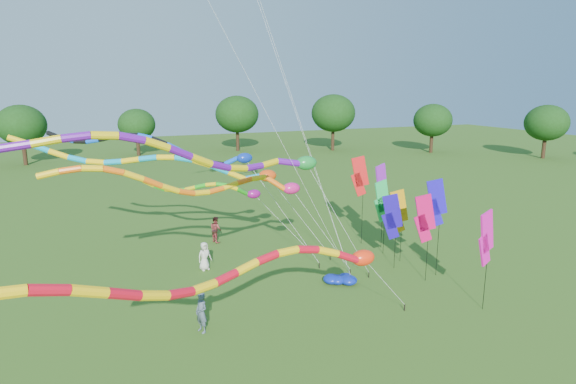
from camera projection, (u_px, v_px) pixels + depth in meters
name	position (u px, v px, depth m)	size (l,w,h in m)	color
ground	(347.00, 328.00, 19.56)	(160.00, 160.00, 0.00)	#285115
tree_ring	(508.00, 198.00, 17.50)	(119.06, 121.21, 9.72)	#382314
tube_kite_red	(267.00, 268.00, 15.49)	(14.26, 5.22, 6.17)	black
tube_kite_orange	(214.00, 184.00, 20.35)	(13.60, 2.11, 7.39)	black
tube_kite_purple	(211.00, 157.00, 18.47)	(15.87, 3.04, 8.80)	black
tube_kite_blue	(171.00, 149.00, 24.11)	(12.67, 5.28, 7.94)	black
tube_kite_cyan	(177.00, 165.00, 24.50)	(15.39, 3.96, 7.82)	black
tube_kite_green	(200.00, 187.00, 26.73)	(10.95, 3.03, 5.90)	black
banner_pole_violet	(381.00, 185.00, 28.29)	(1.13, 0.43, 5.21)	black
banner_pole_blue_a	(392.00, 217.00, 25.37)	(1.09, 0.55, 4.13)	black
banner_pole_green	(382.00, 201.00, 27.47)	(1.16, 0.20, 4.45)	black
banner_pole_magenta_a	(486.00, 238.00, 20.38)	(1.14, 0.39, 4.57)	black
banner_pole_magenta_b	(425.00, 219.00, 23.58)	(1.14, 0.40, 4.52)	black
banner_pole_blue_b	(436.00, 203.00, 24.18)	(1.12, 0.45, 5.13)	black
banner_pole_red	(360.00, 177.00, 29.06)	(1.15, 0.36, 5.53)	black
banner_pole_orange	(398.00, 211.00, 26.37)	(1.16, 0.29, 4.14)	black
blue_nylon_heap	(340.00, 280.00, 23.84)	(1.61, 1.27, 0.49)	#0B2198
person_a	(204.00, 256.00, 25.59)	(0.75, 0.49, 1.53)	beige
person_b	(201.00, 313.00, 19.09)	(0.60, 0.40, 1.66)	#424F5D
person_c	(216.00, 229.00, 30.14)	(0.80, 0.62, 1.64)	#983837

